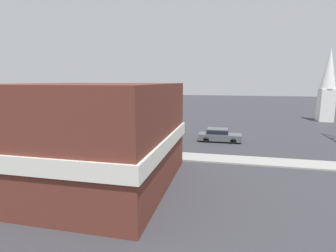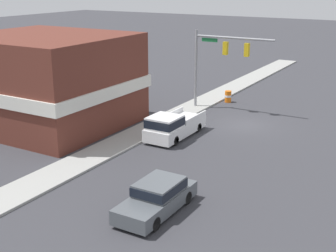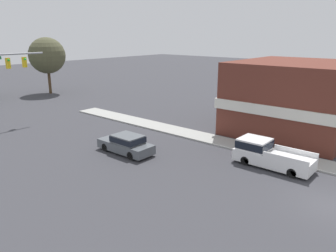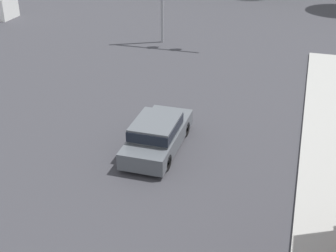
# 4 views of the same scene
# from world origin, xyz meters

# --- Properties ---
(ground_plane) EXTENTS (200.00, 200.00, 0.00)m
(ground_plane) POSITION_xyz_m (0.00, 0.00, 0.00)
(ground_plane) COLOR #38383D
(sidewalk_curb) EXTENTS (2.40, 60.00, 0.14)m
(sidewalk_curb) POSITION_xyz_m (5.70, 0.00, 0.07)
(sidewalk_curb) COLOR #9E9E99
(sidewalk_curb) RESTS_ON ground
(near_signal_assembly) EXTENTS (6.80, 0.49, 6.65)m
(near_signal_assembly) POSITION_xyz_m (3.54, -2.79, 4.78)
(near_signal_assembly) COLOR gray
(near_signal_assembly) RESTS_ON ground
(car_lead) EXTENTS (1.92, 4.83, 1.51)m
(car_lead) POSITION_xyz_m (-1.50, 15.04, 0.78)
(car_lead) COLOR black
(car_lead) RESTS_ON ground
(pickup_truck_parked) EXTENTS (2.07, 5.49, 1.82)m
(pickup_truck_parked) POSITION_xyz_m (3.27, 5.39, 0.90)
(pickup_truck_parked) COLOR black
(pickup_truck_parked) RESTS_ON ground
(construction_barrel) EXTENTS (0.59, 0.59, 1.04)m
(construction_barrel) POSITION_xyz_m (3.90, -5.79, 0.53)
(construction_barrel) COLOR orange
(construction_barrel) RESTS_ON ground
(corner_brick_building) EXTENTS (11.70, 10.65, 6.75)m
(corner_brick_building) POSITION_xyz_m (13.10, 7.11, 3.34)
(corner_brick_building) COLOR brown
(corner_brick_building) RESTS_ON ground
(church_steeple) EXTENTS (2.48, 2.48, 12.36)m
(church_steeple) POSITION_xyz_m (-21.16, 32.34, 6.47)
(church_steeple) COLOR white
(church_steeple) RESTS_ON ground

